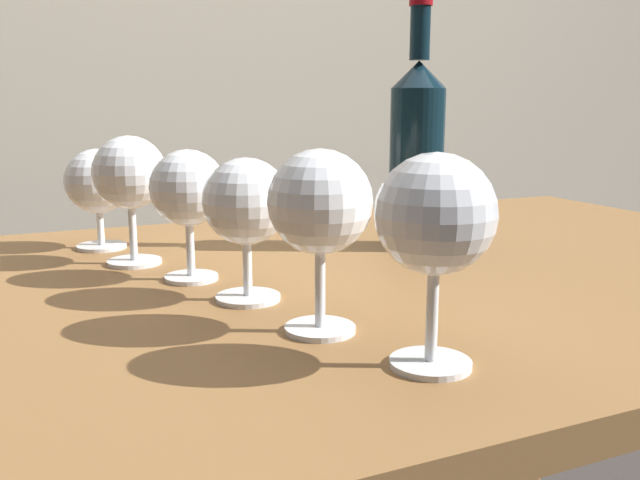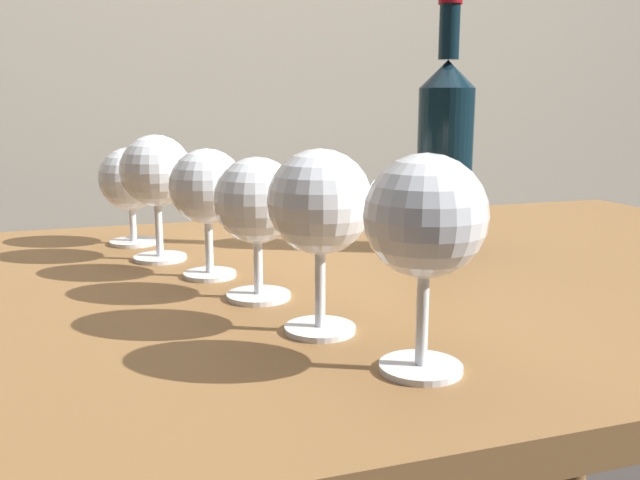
# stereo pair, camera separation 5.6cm
# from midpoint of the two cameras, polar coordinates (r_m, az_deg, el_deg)

# --- Properties ---
(dining_table) EXTENTS (1.39, 0.80, 0.73)m
(dining_table) POSITION_cam_midpoint_polar(r_m,az_deg,el_deg) (0.80, 3.58, -9.23)
(dining_table) COLOR brown
(dining_table) RESTS_ON ground_plane
(wine_glass_empty) EXTENTS (0.09, 0.09, 0.16)m
(wine_glass_empty) POSITION_cam_midpoint_polar(r_m,az_deg,el_deg) (0.48, 12.15, 1.54)
(wine_glass_empty) COLOR white
(wine_glass_empty) RESTS_ON dining_table
(wine_glass_rose) EXTENTS (0.09, 0.09, 0.16)m
(wine_glass_rose) POSITION_cam_midpoint_polar(r_m,az_deg,el_deg) (0.56, 2.89, 2.79)
(wine_glass_rose) COLOR white
(wine_glass_rose) RESTS_ON dining_table
(wine_glass_amber) EXTENTS (0.08, 0.08, 0.14)m
(wine_glass_amber) POSITION_cam_midpoint_polar(r_m,az_deg,el_deg) (0.66, -2.89, 3.08)
(wine_glass_amber) COLOR white
(wine_glass_amber) RESTS_ON dining_table
(wine_glass_pinot) EXTENTS (0.08, 0.08, 0.14)m
(wine_glass_pinot) POSITION_cam_midpoint_polar(r_m,az_deg,el_deg) (0.75, -7.35, 4.20)
(wine_glass_pinot) COLOR white
(wine_glass_pinot) RESTS_ON dining_table
(wine_glass_chardonnay) EXTENTS (0.09, 0.09, 0.15)m
(wine_glass_chardonnay) POSITION_cam_midpoint_polar(r_m,az_deg,el_deg) (0.84, -11.74, 5.47)
(wine_glass_chardonnay) COLOR white
(wine_glass_chardonnay) RESTS_ON dining_table
(wine_glass_white) EXTENTS (0.08, 0.08, 0.13)m
(wine_glass_white) POSITION_cam_midpoint_polar(r_m,az_deg,el_deg) (0.95, -14.00, 4.83)
(wine_glass_white) COLOR white
(wine_glass_white) RESTS_ON dining_table
(wine_bottle) EXTENTS (0.07, 0.07, 0.32)m
(wine_bottle) POSITION_cam_midpoint_polar(r_m,az_deg,el_deg) (0.90, 12.23, 7.26)
(wine_bottle) COLOR #0F232D
(wine_bottle) RESTS_ON dining_table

